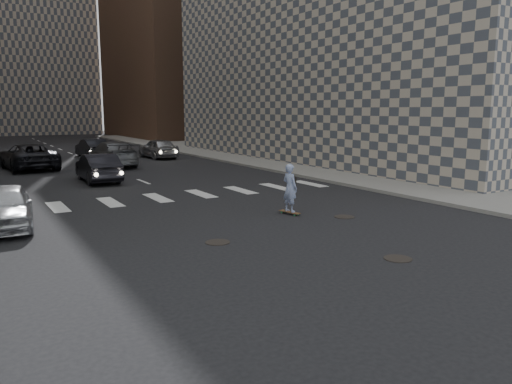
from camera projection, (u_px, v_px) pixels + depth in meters
ground at (301, 243)px, 14.00m from camera, size 160.00×160.00×0.00m
sidewalk_right at (303, 157)px, 38.25m from camera, size 13.00×80.00×0.15m
building_right at (360, 11)px, 37.18m from camera, size 15.00×33.00×22.00m
tower_right at (187, 3)px, 67.84m from camera, size 18.00×24.00×36.00m
manhole_a at (398, 259)px, 12.47m from camera, size 0.70×0.70×0.02m
manhole_b at (218, 242)px, 14.01m from camera, size 0.70×0.70×0.02m
manhole_c at (344, 217)px, 17.35m from camera, size 0.70×0.70×0.02m
skateboarder at (290, 188)px, 17.66m from camera, size 0.52×0.94×1.81m
silver_sedan at (4, 207)px, 15.58m from camera, size 2.05×4.19×1.38m
traffic_car_a at (98, 168)px, 25.79m from camera, size 1.64×4.49×1.47m
traffic_car_b at (112, 154)px, 32.81m from camera, size 2.40×5.73×1.65m
traffic_car_c at (28, 156)px, 31.11m from camera, size 3.24×6.08×1.63m
traffic_car_d at (158, 148)px, 38.34m from camera, size 2.11×4.62×1.54m
traffic_car_e at (92, 148)px, 38.88m from camera, size 1.81×4.56×1.48m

